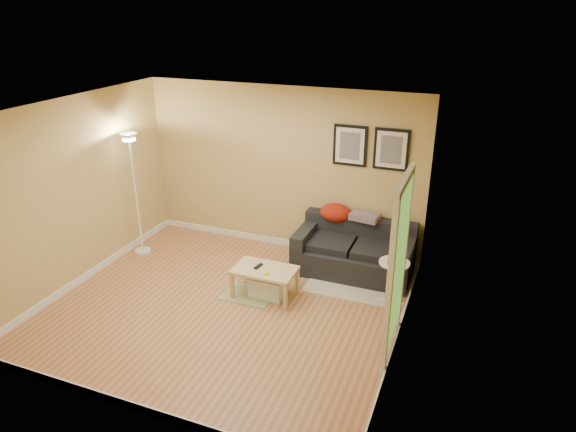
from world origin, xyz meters
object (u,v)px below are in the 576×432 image
object	(u,v)px
side_table	(393,283)
book_stack	(396,259)
sofa	(354,249)
floor_lamp	(136,198)
coffee_table	(265,282)
storage_bin	(268,286)

from	to	relation	value
side_table	book_stack	world-z (taller)	book_stack
sofa	side_table	size ratio (longest dim) A/B	2.77
sofa	book_stack	size ratio (longest dim) A/B	7.47
floor_lamp	sofa	bearing A→B (deg)	10.19
sofa	side_table	distance (m)	0.95
sofa	floor_lamp	size ratio (longest dim) A/B	0.87
book_stack	coffee_table	bearing A→B (deg)	175.05
coffee_table	storage_bin	size ratio (longest dim) A/B	1.74
coffee_table	book_stack	world-z (taller)	book_stack
storage_bin	floor_lamp	size ratio (longest dim) A/B	0.25
coffee_table	floor_lamp	size ratio (longest dim) A/B	0.43
coffee_table	side_table	distance (m)	1.71
sofa	book_stack	world-z (taller)	sofa
side_table	book_stack	size ratio (longest dim) A/B	2.70
book_stack	floor_lamp	distance (m)	4.04
coffee_table	storage_bin	distance (m)	0.08
storage_bin	floor_lamp	world-z (taller)	floor_lamp
storage_bin	floor_lamp	bearing A→B (deg)	168.84
sofa	side_table	bearing A→B (deg)	-42.92
storage_bin	sofa	bearing A→B (deg)	49.53
storage_bin	book_stack	world-z (taller)	book_stack
storage_bin	coffee_table	bearing A→B (deg)	-137.35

